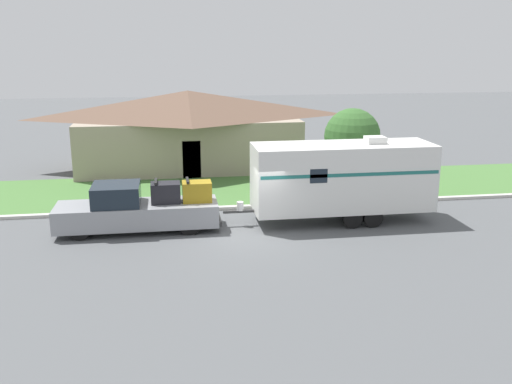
{
  "coord_description": "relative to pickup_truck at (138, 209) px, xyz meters",
  "views": [
    {
      "loc": [
        -3.16,
        -20.86,
        7.3
      ],
      "look_at": [
        0.3,
        1.32,
        1.4
      ],
      "focal_mm": 40.0,
      "sensor_mm": 36.0,
      "label": 1
    }
  ],
  "objects": [
    {
      "name": "ground_plane",
      "position": [
        4.43,
        -1.32,
        -0.89
      ],
      "size": [
        120.0,
        120.0,
        0.0
      ],
      "primitive_type": "plane",
      "color": "#515456"
    },
    {
      "name": "curb_strip",
      "position": [
        4.43,
        2.43,
        -0.82
      ],
      "size": [
        80.0,
        0.3,
        0.14
      ],
      "color": "beige",
      "rests_on": "ground_plane"
    },
    {
      "name": "lawn_strip",
      "position": [
        4.43,
        6.08,
        -0.87
      ],
      "size": [
        80.0,
        7.0,
        0.03
      ],
      "color": "#477538",
      "rests_on": "ground_plane"
    },
    {
      "name": "house_across_street",
      "position": [
        2.52,
        11.85,
        1.48
      ],
      "size": [
        13.73,
        6.76,
        4.57
      ],
      "color": "gray",
      "rests_on": "ground_plane"
    },
    {
      "name": "pickup_truck",
      "position": [
        0.0,
        0.0,
        0.0
      ],
      "size": [
        6.47,
        1.95,
        2.04
      ],
      "color": "black",
      "rests_on": "ground_plane"
    },
    {
      "name": "travel_trailer",
      "position": [
        8.38,
        -0.0,
        1.01
      ],
      "size": [
        8.71,
        2.37,
        3.56
      ],
      "color": "black",
      "rests_on": "ground_plane"
    },
    {
      "name": "mailbox",
      "position": [
        7.62,
        3.08,
        0.19
      ],
      "size": [
        0.48,
        0.2,
        1.41
      ],
      "color": "brown",
      "rests_on": "ground_plane"
    },
    {
      "name": "tree_in_yard",
      "position": [
        10.11,
        4.14,
        2.0
      ],
      "size": [
        2.71,
        2.71,
        4.26
      ],
      "color": "brown",
      "rests_on": "ground_plane"
    }
  ]
}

